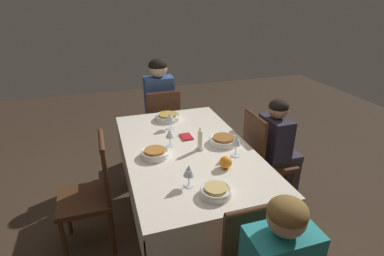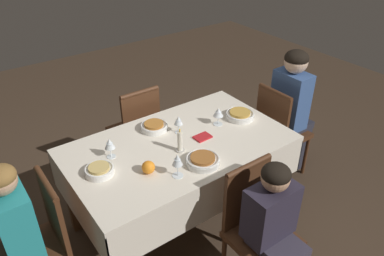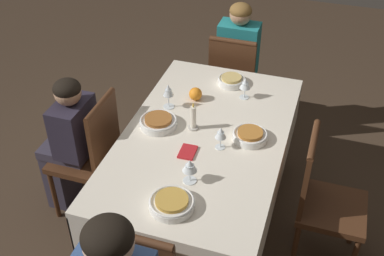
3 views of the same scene
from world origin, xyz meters
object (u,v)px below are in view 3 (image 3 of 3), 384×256
Objects in this scene: chair_east at (234,80)px; bowl_south at (250,135)px; bowl_west at (172,203)px; wine_glass_west at (190,166)px; person_child_teal at (239,60)px; candle_centerpiece at (193,119)px; bowl_north at (158,122)px; chair_north at (92,152)px; wine_glass_north at (168,91)px; bowl_east at (232,80)px; person_child_dark at (68,140)px; chair_south at (322,197)px; orange_fruit at (196,94)px; wine_glass_south at (221,133)px; wine_glass_east at (245,84)px; napkin_red_folded at (188,152)px; dining_table at (204,148)px.

bowl_south is at bearing 108.27° from chair_east.
bowl_west is 1.60× the size of wine_glass_west.
person_child_teal is 5.38× the size of bowl_south.
candle_centerpiece is (-0.98, 0.01, 0.31)m from chair_east.
bowl_north is at bearing 79.50° from person_child_teal.
wine_glass_north is (0.29, -0.42, 0.36)m from chair_north.
bowl_south is at bearing -155.72° from bowl_east.
chair_south is at bearing 91.73° from person_child_dark.
candle_centerpiece is 0.30m from orange_fruit.
person_child_dark is (-1.11, 0.80, 0.06)m from chair_east.
bowl_east is at bearing 24.28° from bowl_south.
chair_east is at bearing 9.37° from wine_glass_south.
wine_glass_west is 0.97× the size of wine_glass_east.
wine_glass_east is 0.65× the size of bowl_north.
chair_east reaches higher than bowl_west.
bowl_east is 2.18× the size of orange_fruit.
chair_east reaches higher than bowl_east.
chair_south is at bearing -113.20° from orange_fruit.
candle_centerpiece is 0.23m from napkin_red_folded.
dining_table is 18.60× the size of orange_fruit.
orange_fruit is at bearing 83.72° from person_child_teal.
wine_glass_west is 1.67× the size of orange_fruit.
chair_south is (-1.06, -0.78, 0.00)m from chair_east.
bowl_west is (-0.58, -0.01, 0.12)m from dining_table.
chair_north is 1.42m from chair_south.
orange_fruit is 0.67× the size of napkin_red_folded.
bowl_west and bowl_north have the same top height.
chair_south is 7.20× the size of napkin_red_folded.
bowl_south is at bearing -53.38° from napkin_red_folded.
bowl_east is 0.60m from bowl_south.
wine_glass_north is 1.19× the size of wine_glass_south.
wine_glass_west reaches higher than orange_fruit.
chair_east is 5.44× the size of wine_glass_north.
chair_south is 1.09m from wine_glass_north.
dining_table is 11.12× the size of wine_glass_west.
person_child_teal is at bearing 8.25° from wine_glass_south.
bowl_east is (0.67, -0.72, 0.27)m from chair_north.
wine_glass_west is 0.85× the size of wine_glass_north.
bowl_west is 1.27× the size of candle_centerpiece.
orange_fruit is at bearing 145.82° from bowl_east.
chair_east is 0.18m from person_child_teal.
chair_east is at bearing 10.20° from bowl_east.
person_child_dark is at bearing 98.92° from bowl_north.
napkin_red_folded is (-0.10, 0.16, -0.09)m from wine_glass_south.
wine_glass_east reaches higher than bowl_west.
candle_centerpiece is (0.04, 0.08, 0.16)m from dining_table.
wine_glass_west is at bearing 71.65° from person_child_dark.
dining_table is 1.74× the size of chair_north.
person_child_teal is at bearing 153.01° from chair_north.
wine_glass_north reaches higher than wine_glass_west.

